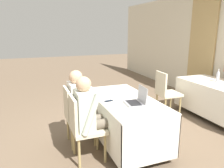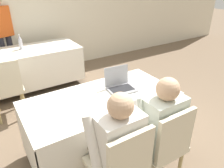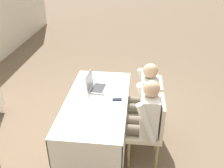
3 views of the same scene
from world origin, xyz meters
TOP-DOWN VIEW (x-y plane):
  - ground_plane at (0.00, 0.00)m, footprint 24.00×24.00m
  - curtain_panel at (-1.52, 2.82)m, footprint 0.87×0.04m
  - conference_table_near at (0.00, 0.00)m, footprint 1.66×0.82m
  - conference_table_far at (-0.21, 2.14)m, footprint 1.66×0.82m
  - laptop at (0.28, 0.06)m, footprint 0.33×0.29m
  - cell_phone at (0.02, -0.27)m, footprint 0.08×0.13m
  - paper_beside_laptop at (0.59, -0.16)m, footprint 0.30×0.35m
  - paper_centre_table at (0.51, 0.17)m, footprint 0.27×0.34m
  - water_bottle at (-0.35, 2.22)m, footprint 0.06×0.06m
  - chair_near_left at (-0.24, -0.72)m, footprint 0.44×0.44m
  - chair_near_right at (0.24, -0.72)m, footprint 0.44×0.44m
  - chair_far_spare at (-0.79, 1.30)m, footprint 0.46×0.46m
  - person_checkered_shirt at (-0.24, -0.61)m, footprint 0.50×0.52m
  - person_white_shirt at (0.24, -0.61)m, footprint 0.50×0.52m

SIDE VIEW (x-z plane):
  - ground_plane at x=0.00m, z-range 0.00..0.00m
  - chair_near_left at x=-0.24m, z-range 0.05..0.97m
  - chair_near_right at x=0.24m, z-range 0.05..0.97m
  - chair_far_spare at x=-0.79m, z-range 0.05..0.97m
  - conference_table_near at x=0.00m, z-range 0.19..0.92m
  - conference_table_far at x=-0.21m, z-range 0.19..0.92m
  - person_checkered_shirt at x=-0.24m, z-range 0.08..1.26m
  - person_white_shirt at x=0.24m, z-range 0.08..1.26m
  - paper_beside_laptop at x=0.59m, z-range 0.73..0.73m
  - paper_centre_table at x=0.51m, z-range 0.73..0.73m
  - cell_phone at x=0.02m, z-range 0.73..0.74m
  - laptop at x=0.28m, z-range 0.65..0.90m
  - water_bottle at x=-0.35m, z-range 0.72..0.98m
  - curtain_panel at x=-1.52m, z-range 0.00..2.65m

